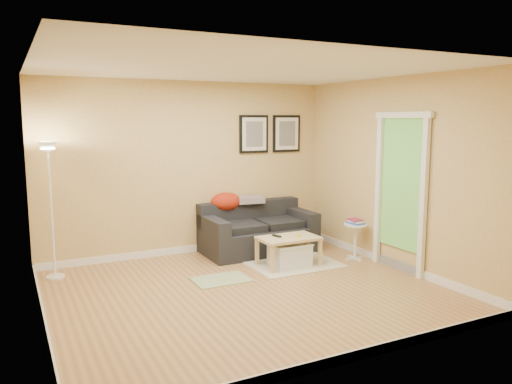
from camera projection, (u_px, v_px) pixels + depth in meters
floor at (247, 291)px, 5.98m from camera, size 4.50×4.50×0.00m
ceiling at (246, 68)px, 5.60m from camera, size 4.50×4.50×0.00m
wall_back at (189, 168)px, 7.55m from camera, size 4.50×0.00×4.50m
wall_front at (355, 211)px, 4.02m from camera, size 4.50×0.00×4.50m
wall_left at (35, 197)px, 4.78m from camera, size 0.00×4.00×4.00m
wall_right at (396, 174)px, 6.79m from camera, size 0.00×4.00×4.00m
baseboard_back at (191, 249)px, 7.73m from camera, size 4.50×0.02×0.10m
baseboard_front at (350, 357)px, 4.21m from camera, size 4.50×0.02×0.10m
baseboard_left at (44, 321)px, 4.97m from camera, size 0.02×4.00×0.10m
baseboard_right at (391, 263)px, 6.97m from camera, size 0.02×4.00×0.10m
sofa at (259, 228)px, 7.69m from camera, size 1.70×0.90×0.75m
red_throw at (226, 202)px, 7.73m from camera, size 0.48×0.36×0.28m
plaid_throw at (250, 200)px, 7.87m from camera, size 0.45×0.32×0.10m
framed_print_left at (254, 134)px, 7.94m from camera, size 0.50×0.04×0.60m
framed_print_right at (286, 134)px, 8.21m from camera, size 0.50×0.04×0.60m
area_rug at (295, 264)px, 7.04m from camera, size 1.25×0.85×0.01m
green_runner at (221, 280)px, 6.38m from camera, size 0.70×0.50×0.01m
coffee_table at (288, 251)px, 6.98m from camera, size 0.94×0.73×0.41m
remote_control at (277, 236)px, 6.96m from camera, size 0.08×0.17×0.02m
tape_roll at (298, 236)px, 6.95m from camera, size 0.07×0.07×0.03m
storage_bin at (290, 255)px, 6.94m from camera, size 0.54×0.40×0.33m
side_table at (355, 241)px, 7.31m from camera, size 0.34×0.34×0.52m
book_stack at (356, 221)px, 7.29m from camera, size 0.25×0.28×0.07m
floor_lamp at (52, 214)px, 6.35m from camera, size 0.23×0.23×1.77m
doorway at (400, 195)px, 6.68m from camera, size 0.12×1.01×2.13m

